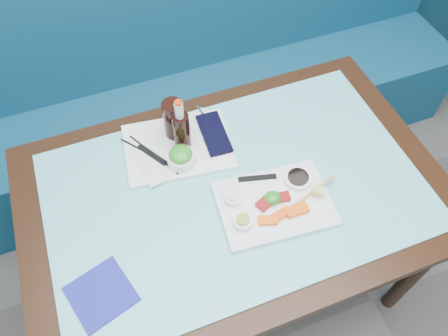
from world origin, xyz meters
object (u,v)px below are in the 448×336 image
object	(u,v)px
serving_tray	(178,147)
blue_napkin	(101,294)
cola_glass	(174,119)
cola_bottle_body	(182,133)
dining_table	(234,203)
seaweed_bowl	(181,159)
sashimi_plate	(274,204)
booth_bench	(172,99)

from	to	relation	value
serving_tray	blue_napkin	distance (m)	0.56
cola_glass	cola_bottle_body	world-z (taller)	same
dining_table	seaweed_bowl	bearing A→B (deg)	130.52
sashimi_plate	seaweed_bowl	xyz separation A→B (m)	(-0.23, 0.26, 0.02)
dining_table	cola_bottle_body	bearing A→B (deg)	115.01
blue_napkin	serving_tray	bearing A→B (deg)	49.73
cola_glass	blue_napkin	size ratio (longest dim) A/B	0.91
dining_table	blue_napkin	size ratio (longest dim) A/B	8.50
booth_bench	dining_table	size ratio (longest dim) A/B	2.14
seaweed_bowl	cola_glass	bearing A→B (deg)	81.25
booth_bench	blue_napkin	world-z (taller)	booth_bench
cola_glass	blue_napkin	distance (m)	0.61
booth_bench	cola_bottle_body	bearing A→B (deg)	-99.77
dining_table	blue_napkin	bearing A→B (deg)	-158.15
dining_table	cola_bottle_body	xyz separation A→B (m)	(-0.11, 0.23, 0.17)
dining_table	cola_glass	bearing A→B (deg)	111.67
booth_bench	cola_bottle_body	size ratio (longest dim) A/B	18.39
blue_napkin	seaweed_bowl	bearing A→B (deg)	45.01
booth_bench	serving_tray	bearing A→B (deg)	-101.53
cola_bottle_body	blue_napkin	xyz separation A→B (m)	(-0.38, -0.42, -0.08)
seaweed_bowl	booth_bench	bearing A→B (deg)	78.90
booth_bench	sashimi_plate	xyz separation A→B (m)	(0.10, -0.94, 0.39)
dining_table	cola_glass	distance (m)	0.36
seaweed_bowl	dining_table	bearing A→B (deg)	-49.48
seaweed_bowl	blue_napkin	size ratio (longest dim) A/B	0.59
dining_table	cola_bottle_body	size ratio (longest dim) A/B	8.58
booth_bench	dining_table	world-z (taller)	booth_bench
seaweed_bowl	cola_glass	size ratio (longest dim) A/B	0.64
dining_table	seaweed_bowl	size ratio (longest dim) A/B	14.48
serving_tray	cola_bottle_body	distance (m)	0.08
cola_bottle_body	sashimi_plate	bearing A→B (deg)	-58.63
seaweed_bowl	cola_glass	xyz separation A→B (m)	(0.02, 0.13, 0.06)
serving_tray	seaweed_bowl	bearing A→B (deg)	-90.31
blue_napkin	dining_table	bearing A→B (deg)	21.85
booth_bench	cola_bottle_body	distance (m)	0.78
dining_table	seaweed_bowl	xyz separation A→B (m)	(-0.13, 0.16, 0.12)
booth_bench	sashimi_plate	size ratio (longest dim) A/B	8.39
serving_tray	cola_bottle_body	size ratio (longest dim) A/B	2.26
serving_tray	cola_glass	distance (m)	0.10
serving_tray	cola_bottle_body	world-z (taller)	cola_bottle_body
serving_tray	cola_glass	xyz separation A→B (m)	(0.01, 0.05, 0.08)
serving_tray	seaweed_bowl	world-z (taller)	seaweed_bowl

